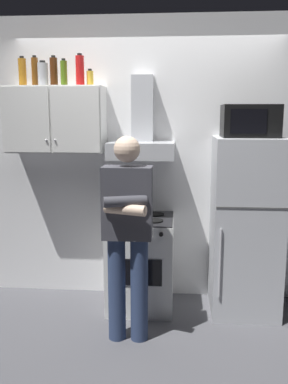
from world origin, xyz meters
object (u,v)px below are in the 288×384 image
object	(u,v)px
bottle_soda_red	(80,70)
microwave	(250,121)
range_hood	(142,136)
person_standing	(127,232)
upper_cabinet	(56,119)
bottle_spice_jar	(90,78)
refrigerator	(245,226)
bottle_canister_steel	(43,74)
bottle_beer_brown	(35,72)
bottle_liquor_amber	(22,72)
bottle_olive_oil	(64,73)
bottle_rum_dark	(54,72)
stove_oven	(141,262)

from	to	relation	value
bottle_soda_red	microwave	bearing A→B (deg)	-2.92
range_hood	person_standing	bearing A→B (deg)	-93.91
upper_cabinet	bottle_spice_jar	world-z (taller)	bottle_spice_jar
refrigerator	bottle_canister_steel	distance (m)	2.30
bottle_beer_brown	bottle_liquor_amber	size ratio (longest dim) A/B	1.03
refrigerator	bottle_olive_oil	size ratio (longest dim) A/B	6.71
range_hood	bottle_rum_dark	distance (m)	0.99
bottle_soda_red	bottle_olive_oil	xyz separation A→B (m)	(-0.15, 0.01, -0.02)
upper_cabinet	bottle_rum_dark	world-z (taller)	bottle_rum_dark
bottle_canister_steel	microwave	bearing A→B (deg)	-3.00
refrigerator	bottle_spice_jar	bearing A→B (deg)	174.86
stove_oven	bottle_olive_oil	world-z (taller)	bottle_olive_oil
bottle_spice_jar	bottle_soda_red	distance (m)	0.11
upper_cabinet	bottle_liquor_amber	distance (m)	0.52
bottle_spice_jar	bottle_liquor_amber	distance (m)	0.64
refrigerator	microwave	bearing A→B (deg)	90.90
bottle_liquor_amber	bottle_rum_dark	size ratio (longest dim) A/B	0.99
range_hood	bottle_olive_oil	distance (m)	0.90
bottle_soda_red	bottle_liquor_amber	xyz separation A→B (m)	(-0.55, 0.06, -0.01)
bottle_canister_steel	bottle_rum_dark	distance (m)	0.10
microwave	bottle_olive_oil	bearing A→B (deg)	176.97
refrigerator	bottle_canister_steel	world-z (taller)	bottle_canister_steel
upper_cabinet	range_hood	world-z (taller)	range_hood
stove_oven	bottle_rum_dark	distance (m)	1.93
upper_cabinet	microwave	world-z (taller)	upper_cabinet
bottle_soda_red	bottle_rum_dark	bearing A→B (deg)	170.51
range_hood	refrigerator	bearing A→B (deg)	-7.55
upper_cabinet	bottle_canister_steel	distance (m)	0.42
person_standing	bottle_spice_jar	size ratio (longest dim) A/B	10.96
stove_oven	bottle_olive_oil	bearing A→B (deg)	171.37
person_standing	bottle_spice_jar	xyz separation A→B (m)	(-0.42, 0.73, 1.22)
range_hood	microwave	distance (m)	0.97
bottle_beer_brown	microwave	bearing A→B (deg)	-4.34
bottle_liquor_amber	bottle_soda_red	bearing A→B (deg)	-5.93
bottle_liquor_amber	bottle_olive_oil	bearing A→B (deg)	-6.59
bottle_spice_jar	bottle_beer_brown	bearing A→B (deg)	175.82
bottle_canister_steel	bottle_beer_brown	world-z (taller)	bottle_beer_brown
bottle_olive_oil	bottle_liquor_amber	world-z (taller)	bottle_liquor_amber
range_hood	bottle_beer_brown	world-z (taller)	bottle_beer_brown
bottle_rum_dark	bottle_liquor_amber	bearing A→B (deg)	177.11
upper_cabinet	bottle_olive_oil	xyz separation A→B (m)	(0.10, -0.02, 0.41)
range_hood	person_standing	world-z (taller)	range_hood
range_hood	refrigerator	distance (m)	1.25
stove_oven	range_hood	size ratio (longest dim) A/B	1.17
bottle_beer_brown	bottle_soda_red	size ratio (longest dim) A/B	0.99
bottle_liquor_amber	refrigerator	bearing A→B (deg)	-4.24
bottle_liquor_amber	bottle_spice_jar	bearing A→B (deg)	-2.22
refrigerator	bottle_olive_oil	distance (m)	2.14
bottle_liquor_amber	bottle_rum_dark	xyz separation A→B (m)	(0.30, -0.02, 0.00)
microwave	bottle_olive_oil	distance (m)	1.71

